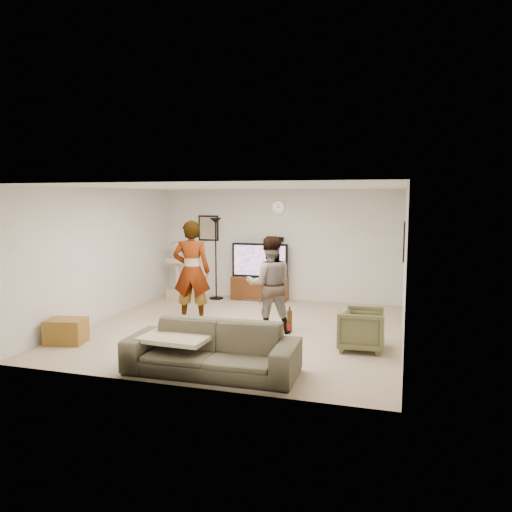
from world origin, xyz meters
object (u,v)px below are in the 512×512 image
(tv_stand, at_px, (260,288))
(beer_bottle, at_px, (290,320))
(floor_lamp, at_px, (216,259))
(person_left, at_px, (192,271))
(armchair, at_px, (361,329))
(side_table, at_px, (66,331))
(tv, at_px, (260,260))
(cat_tree, at_px, (177,270))
(person_right, at_px, (270,284))
(sofa, at_px, (212,349))

(tv_stand, xyz_separation_m, beer_bottle, (1.75, -4.71, 0.53))
(floor_lamp, distance_m, person_left, 2.09)
(armchair, bearing_deg, person_left, 71.73)
(tv_stand, distance_m, side_table, 4.59)
(person_left, xyz_separation_m, side_table, (-1.36, -1.88, -0.76))
(floor_lamp, xyz_separation_m, side_table, (-1.04, -3.94, -0.73))
(armchair, bearing_deg, tv, 35.87)
(cat_tree, distance_m, person_right, 3.58)
(tv, bearing_deg, person_left, -106.78)
(cat_tree, relative_size, person_right, 0.78)
(person_left, distance_m, sofa, 2.90)
(person_left, height_order, sofa, person_left)
(tv_stand, relative_size, tv, 0.97)
(cat_tree, bearing_deg, sofa, -59.30)
(tv_stand, height_order, side_table, tv_stand)
(armchair, relative_size, side_table, 1.18)
(tv, relative_size, person_right, 0.78)
(tv, relative_size, floor_lamp, 0.70)
(sofa, distance_m, beer_bottle, 1.14)
(tv_stand, distance_m, armchair, 4.00)
(tv, relative_size, sofa, 0.57)
(person_left, bearing_deg, tv, -119.41)
(person_left, distance_m, armchair, 3.36)
(armchair, bearing_deg, person_right, 67.15)
(tv, bearing_deg, side_table, -116.27)
(tv_stand, relative_size, floor_lamp, 0.68)
(person_right, bearing_deg, armchair, 141.21)
(tv, xyz_separation_m, side_table, (-2.03, -4.12, -0.71))
(sofa, height_order, side_table, sofa)
(tv, xyz_separation_m, armchair, (2.51, -3.11, -0.59))
(cat_tree, xyz_separation_m, person_right, (2.81, -2.21, 0.18))
(armchair, bearing_deg, tv_stand, 35.87)
(person_right, distance_m, side_table, 3.40)
(tv, distance_m, armchair, 4.04)
(tv, height_order, person_right, person_right)
(tv, distance_m, floor_lamp, 1.01)
(cat_tree, distance_m, armchair, 5.23)
(tv, xyz_separation_m, person_left, (-0.68, -2.24, 0.04))
(cat_tree, xyz_separation_m, person_left, (1.23, -1.92, 0.30))
(side_table, bearing_deg, person_left, 54.13)
(tv_stand, height_order, person_right, person_right)
(beer_bottle, bearing_deg, side_table, 171.06)
(tv_stand, bearing_deg, side_table, -116.27)
(tv_stand, bearing_deg, person_left, -106.78)
(floor_lamp, bearing_deg, side_table, -104.73)
(tv_stand, bearing_deg, sofa, -81.52)
(floor_lamp, relative_size, armchair, 2.67)
(floor_lamp, height_order, person_right, floor_lamp)
(floor_lamp, height_order, armchair, floor_lamp)
(tv, height_order, person_left, person_left)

